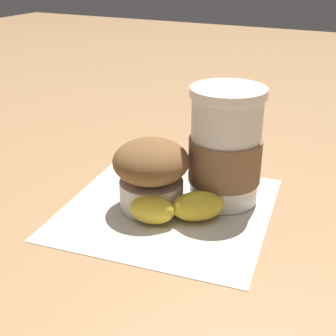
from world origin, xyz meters
TOP-DOWN VIEW (x-y plane):
  - ground_plane at (0.00, 0.00)m, footprint 3.00×3.00m
  - paper_napkin at (0.00, 0.00)m, footprint 0.27×0.27m
  - coffee_cup at (-0.05, 0.05)m, footprint 0.09×0.09m
  - muffin at (0.01, -0.02)m, footprint 0.09×0.09m
  - banana at (0.01, 0.04)m, footprint 0.12×0.12m

SIDE VIEW (x-z plane):
  - ground_plane at x=0.00m, z-range 0.00..0.00m
  - paper_napkin at x=0.00m, z-range 0.00..0.00m
  - banana at x=0.01m, z-range 0.00..0.04m
  - muffin at x=0.01m, z-range 0.00..0.09m
  - coffee_cup at x=-0.05m, z-range 0.00..0.14m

